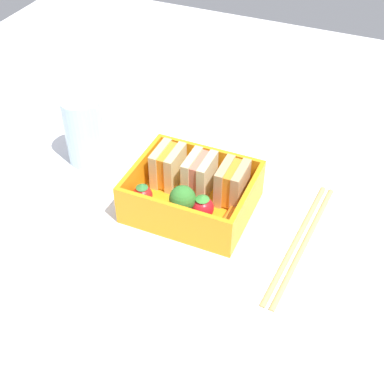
{
  "coord_description": "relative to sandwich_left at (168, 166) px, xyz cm",
  "views": [
    {
      "loc": [
        20.14,
        -46.59,
        47.11
      ],
      "look_at": [
        0.0,
        0.0,
        2.7
      ],
      "focal_mm": 50.0,
      "sensor_mm": 36.0,
      "label": 1
    }
  ],
  "objects": [
    {
      "name": "bento_tray",
      "position": [
        4.45,
        -2.41,
        -3.16
      ],
      "size": [
        15.15,
        12.51,
        1.2
      ],
      "primitive_type": "cube",
      "color": "orange",
      "rests_on": "ground_plane"
    },
    {
      "name": "sandwich_center_left",
      "position": [
        4.45,
        0.0,
        0.0
      ],
      "size": [
        3.21,
        4.82,
        5.12
      ],
      "color": "beige",
      "rests_on": "bento_tray"
    },
    {
      "name": "strawberry_left",
      "position": [
        6.75,
        -4.56,
        -1.0
      ],
      "size": [
        2.88,
        2.88,
        3.48
      ],
      "color": "red",
      "rests_on": "bento_tray"
    },
    {
      "name": "carrot_stick_far_left",
      "position": [
        2.14,
        -5.4,
        -2.0
      ],
      "size": [
        4.52,
        2.49,
        1.12
      ],
      "primitive_type": "cylinder",
      "rotation": [
        1.57,
        0.0,
        5.04
      ],
      "color": "orange",
      "rests_on": "bento_tray"
    },
    {
      "name": "strawberry_far_left",
      "position": [
        -1.13,
        -5.24,
        -1.14
      ],
      "size": [
        2.58,
        2.58,
        3.18
      ],
      "color": "red",
      "rests_on": "bento_tray"
    },
    {
      "name": "carrot_stick_left",
      "position": [
        9.95,
        -5.06,
        -2.0
      ],
      "size": [
        1.36,
        5.52,
        1.12
      ],
      "primitive_type": "cylinder",
      "rotation": [
        1.57,
        0.0,
        3.1
      ],
      "color": "orange",
      "rests_on": "bento_tray"
    },
    {
      "name": "folded_napkin",
      "position": [
        3.88,
        -20.27,
        -3.56
      ],
      "size": [
        14.13,
        14.34,
        0.4
      ],
      "primitive_type": "cube",
      "rotation": [
        0.0,
        0.0,
        -0.47
      ],
      "color": "white",
      "rests_on": "ground_plane"
    },
    {
      "name": "sandwich_left",
      "position": [
        0.0,
        0.0,
        0.0
      ],
      "size": [
        3.21,
        4.82,
        5.12
      ],
      "color": "#DCC183",
      "rests_on": "bento_tray"
    },
    {
      "name": "sandwich_center",
      "position": [
        8.9,
        0.0,
        0.0
      ],
      "size": [
        3.21,
        4.82,
        5.12
      ],
      "color": "tan",
      "rests_on": "bento_tray"
    },
    {
      "name": "bento_rim",
      "position": [
        4.45,
        -2.41,
        -0.38
      ],
      "size": [
        15.15,
        12.51,
        4.35
      ],
      "color": "orange",
      "rests_on": "bento_tray"
    },
    {
      "name": "broccoli_floret",
      "position": [
        4.29,
        -5.32,
        0.07
      ],
      "size": [
        3.29,
        3.29,
        4.41
      ],
      "color": "#91C670",
      "rests_on": "bento_tray"
    },
    {
      "name": "drinking_glass",
      "position": [
        -13.29,
        1.22,
        1.18
      ],
      "size": [
        5.53,
        5.53,
        9.88
      ],
      "primitive_type": "cylinder",
      "color": "silver",
      "rests_on": "ground_plane"
    },
    {
      "name": "ground_plane",
      "position": [
        4.45,
        -2.41,
        -4.76
      ],
      "size": [
        120.0,
        120.0,
        2.0
      ],
      "primitive_type": "cube",
      "color": "silver"
    },
    {
      "name": "chopstick_pair",
      "position": [
        18.94,
        -2.98,
        -3.41
      ],
      "size": [
        3.41,
        22.07,
        0.7
      ],
      "color": "tan",
      "rests_on": "ground_plane"
    }
  ]
}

